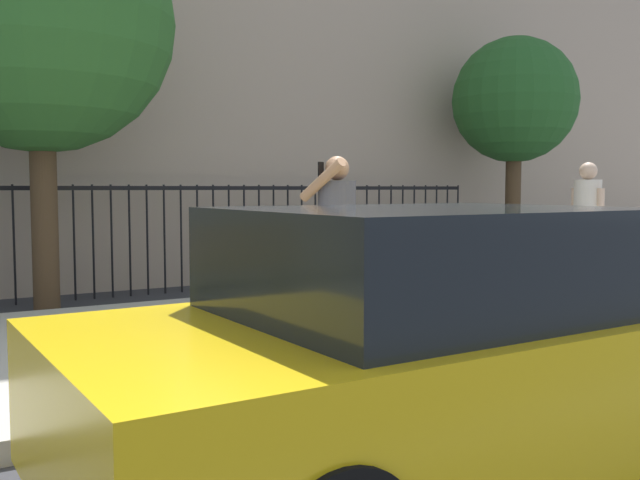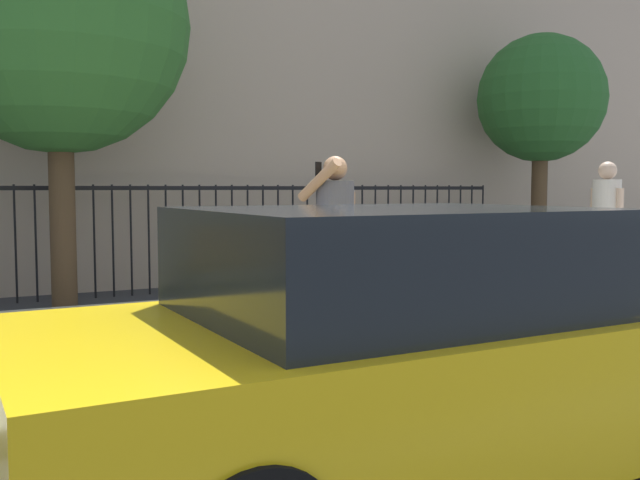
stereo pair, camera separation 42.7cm
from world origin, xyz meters
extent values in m
plane|color=#333338|center=(0.00, 0.00, 0.00)|extent=(60.00, 60.00, 0.00)
cube|color=#B2ADA3|center=(0.00, 2.20, 0.07)|extent=(28.00, 4.40, 0.15)
cube|color=black|center=(0.00, 5.90, 1.55)|extent=(12.00, 0.04, 0.06)
cylinder|color=black|center=(-1.66, 5.90, 0.80)|extent=(0.03, 0.03, 1.60)
cylinder|color=black|center=(-1.40, 5.90, 0.80)|extent=(0.03, 0.03, 1.60)
cylinder|color=black|center=(-1.15, 5.90, 0.80)|extent=(0.03, 0.03, 1.60)
cylinder|color=black|center=(-0.89, 5.90, 0.80)|extent=(0.03, 0.03, 1.60)
cylinder|color=black|center=(-0.64, 5.90, 0.80)|extent=(0.03, 0.03, 1.60)
cylinder|color=black|center=(-0.38, 5.90, 0.80)|extent=(0.03, 0.03, 1.60)
cylinder|color=black|center=(-0.13, 5.90, 0.80)|extent=(0.03, 0.03, 1.60)
cylinder|color=black|center=(0.13, 5.90, 0.80)|extent=(0.03, 0.03, 1.60)
cylinder|color=black|center=(0.38, 5.90, 0.80)|extent=(0.03, 0.03, 1.60)
cylinder|color=black|center=(0.64, 5.90, 0.80)|extent=(0.03, 0.03, 1.60)
cylinder|color=black|center=(0.89, 5.90, 0.80)|extent=(0.03, 0.03, 1.60)
cylinder|color=black|center=(1.15, 5.90, 0.80)|extent=(0.03, 0.03, 1.60)
cylinder|color=black|center=(1.40, 5.90, 0.80)|extent=(0.03, 0.03, 1.60)
cylinder|color=black|center=(1.66, 5.90, 0.80)|extent=(0.03, 0.03, 1.60)
cylinder|color=black|center=(1.91, 5.90, 0.80)|extent=(0.03, 0.03, 1.60)
cylinder|color=black|center=(2.17, 5.90, 0.80)|extent=(0.03, 0.03, 1.60)
cylinder|color=black|center=(2.43, 5.90, 0.80)|extent=(0.03, 0.03, 1.60)
cylinder|color=black|center=(2.68, 5.90, 0.80)|extent=(0.03, 0.03, 1.60)
cylinder|color=black|center=(2.94, 5.90, 0.80)|extent=(0.03, 0.03, 1.60)
cylinder|color=black|center=(3.19, 5.90, 0.80)|extent=(0.03, 0.03, 1.60)
cylinder|color=black|center=(3.45, 5.90, 0.80)|extent=(0.03, 0.03, 1.60)
cylinder|color=black|center=(3.70, 5.90, 0.80)|extent=(0.03, 0.03, 1.60)
cylinder|color=black|center=(3.96, 5.90, 0.80)|extent=(0.03, 0.03, 1.60)
cylinder|color=black|center=(4.21, 5.90, 0.80)|extent=(0.03, 0.03, 1.60)
cylinder|color=black|center=(4.47, 5.90, 0.80)|extent=(0.03, 0.03, 1.60)
cylinder|color=black|center=(4.72, 5.90, 0.80)|extent=(0.03, 0.03, 1.60)
cylinder|color=black|center=(4.98, 5.90, 0.80)|extent=(0.03, 0.03, 1.60)
cylinder|color=black|center=(5.23, 5.90, 0.80)|extent=(0.03, 0.03, 1.60)
cylinder|color=black|center=(5.49, 5.90, 0.80)|extent=(0.03, 0.03, 1.60)
cylinder|color=black|center=(5.74, 5.90, 0.80)|extent=(0.03, 0.03, 1.60)
cylinder|color=black|center=(6.00, 5.90, 0.80)|extent=(0.03, 0.03, 1.60)
cube|color=yellow|center=(-0.35, -1.34, 0.57)|extent=(4.26, 1.93, 0.70)
cube|color=black|center=(-0.55, -1.35, 1.17)|extent=(2.05, 1.66, 0.55)
cylinder|color=black|center=(0.97, -0.48, 0.32)|extent=(0.65, 0.24, 0.64)
cylinder|color=black|center=(-1.73, -0.57, 0.32)|extent=(0.65, 0.24, 0.64)
cylinder|color=#936B4C|center=(0.35, 1.16, 0.53)|extent=(0.15, 0.15, 0.77)
cylinder|color=#936B4C|center=(0.54, 1.22, 0.53)|extent=(0.15, 0.15, 0.77)
cylinder|color=#3F3F47|center=(0.44, 1.19, 1.27)|extent=(0.43, 0.43, 0.70)
sphere|color=#936B4C|center=(0.44, 1.19, 1.73)|extent=(0.22, 0.22, 0.22)
cylinder|color=#936B4C|center=(0.25, 1.13, 1.62)|extent=(0.24, 0.49, 0.38)
cylinder|color=#936B4C|center=(0.63, 1.25, 1.25)|extent=(0.09, 0.09, 0.53)
cube|color=black|center=(0.28, 1.20, 1.71)|extent=(0.07, 0.03, 0.15)
cube|color=brown|center=(0.69, 1.27, 1.16)|extent=(0.32, 0.24, 0.34)
cylinder|color=beige|center=(4.65, 1.80, 0.54)|extent=(0.15, 0.15, 0.79)
cylinder|color=beige|center=(4.65, 2.00, 0.54)|extent=(0.15, 0.15, 0.79)
cylinder|color=silver|center=(4.65, 1.90, 1.30)|extent=(0.34, 0.34, 0.72)
sphere|color=beige|center=(4.65, 1.90, 1.77)|extent=(0.22, 0.22, 0.22)
cylinder|color=beige|center=(4.65, 1.70, 1.27)|extent=(0.09, 0.09, 0.55)
cylinder|color=beige|center=(4.65, 2.10, 1.27)|extent=(0.09, 0.09, 0.55)
cylinder|color=#4C3823|center=(-1.41, 5.03, 1.35)|extent=(0.32, 0.32, 2.70)
sphere|color=#2D6628|center=(-1.41, 5.03, 3.59)|extent=(3.24, 3.24, 3.24)
cylinder|color=#4C3823|center=(6.66, 5.16, 1.26)|extent=(0.28, 0.28, 2.51)
sphere|color=#235623|center=(6.66, 5.16, 3.13)|extent=(2.24, 2.24, 2.24)
camera|label=1|loc=(-2.88, -4.20, 1.55)|focal=39.85mm
camera|label=2|loc=(-2.51, -4.40, 1.55)|focal=39.85mm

